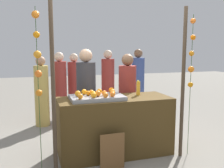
% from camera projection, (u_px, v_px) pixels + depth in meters
% --- Properties ---
extents(ground_plane, '(24.00, 24.00, 0.00)m').
position_uv_depth(ground_plane, '(115.00, 153.00, 4.05)').
color(ground_plane, gray).
extents(stall_counter, '(1.79, 0.71, 0.92)m').
position_uv_depth(stall_counter, '(115.00, 126.00, 3.99)').
color(stall_counter, '#4C3819').
rests_on(stall_counter, ground_plane).
extents(orange_tray, '(0.81, 0.50, 0.06)m').
position_uv_depth(orange_tray, '(97.00, 98.00, 3.79)').
color(orange_tray, gray).
rests_on(orange_tray, stall_counter).
extents(orange_0, '(0.09, 0.09, 0.09)m').
position_uv_depth(orange_0, '(111.00, 90.00, 4.00)').
color(orange_0, orange).
rests_on(orange_0, orange_tray).
extents(orange_1, '(0.08, 0.08, 0.08)m').
position_uv_depth(orange_1, '(80.00, 96.00, 3.51)').
color(orange_1, orange).
rests_on(orange_1, orange_tray).
extents(orange_2, '(0.08, 0.08, 0.08)m').
position_uv_depth(orange_2, '(88.00, 93.00, 3.77)').
color(orange_2, orange).
rests_on(orange_2, orange_tray).
extents(orange_3, '(0.09, 0.09, 0.09)m').
position_uv_depth(orange_3, '(84.00, 92.00, 3.86)').
color(orange_3, orange).
rests_on(orange_3, orange_tray).
extents(orange_4, '(0.09, 0.09, 0.09)m').
position_uv_depth(orange_4, '(98.00, 93.00, 3.71)').
color(orange_4, orange).
rests_on(orange_4, orange_tray).
extents(orange_5, '(0.07, 0.07, 0.07)m').
position_uv_depth(orange_5, '(91.00, 92.00, 3.87)').
color(orange_5, orange).
rests_on(orange_5, orange_tray).
extents(orange_6, '(0.08, 0.08, 0.08)m').
position_uv_depth(orange_6, '(113.00, 93.00, 3.76)').
color(orange_6, orange).
rests_on(orange_6, orange_tray).
extents(orange_7, '(0.08, 0.08, 0.08)m').
position_uv_depth(orange_7, '(93.00, 94.00, 3.73)').
color(orange_7, orange).
rests_on(orange_7, orange_tray).
extents(orange_8, '(0.08, 0.08, 0.08)m').
position_uv_depth(orange_8, '(94.00, 95.00, 3.60)').
color(orange_8, orange).
rests_on(orange_8, orange_tray).
extents(orange_9, '(0.08, 0.08, 0.08)m').
position_uv_depth(orange_9, '(105.00, 95.00, 3.62)').
color(orange_9, orange).
rests_on(orange_9, orange_tray).
extents(orange_10, '(0.08, 0.08, 0.08)m').
position_uv_depth(orange_10, '(104.00, 93.00, 3.80)').
color(orange_10, orange).
rests_on(orange_10, orange_tray).
extents(orange_11, '(0.08, 0.08, 0.08)m').
position_uv_depth(orange_11, '(99.00, 91.00, 3.95)').
color(orange_11, orange).
rests_on(orange_11, orange_tray).
extents(orange_12, '(0.08, 0.08, 0.08)m').
position_uv_depth(orange_12, '(113.00, 92.00, 3.88)').
color(orange_12, orange).
rests_on(orange_12, orange_tray).
extents(orange_13, '(0.08, 0.08, 0.08)m').
position_uv_depth(orange_13, '(113.00, 94.00, 3.67)').
color(orange_13, orange).
rests_on(orange_13, orange_tray).
extents(orange_14, '(0.09, 0.09, 0.09)m').
position_uv_depth(orange_14, '(78.00, 94.00, 3.70)').
color(orange_14, orange).
rests_on(orange_14, orange_tray).
extents(juice_bottle, '(0.06, 0.06, 0.25)m').
position_uv_depth(juice_bottle, '(138.00, 88.00, 4.14)').
color(juice_bottle, gold).
rests_on(juice_bottle, stall_counter).
extents(chalkboard_sign, '(0.36, 0.03, 0.53)m').
position_uv_depth(chalkboard_sign, '(112.00, 152.00, 3.49)').
color(chalkboard_sign, brown).
rests_on(chalkboard_sign, ground_plane).
extents(vendor_left, '(0.34, 0.34, 1.69)m').
position_uv_depth(vendor_left, '(86.00, 100.00, 4.40)').
color(vendor_left, '#333338').
rests_on(vendor_left, ground_plane).
extents(vendor_right, '(0.32, 0.32, 1.60)m').
position_uv_depth(vendor_right, '(127.00, 100.00, 4.60)').
color(vendor_right, maroon).
rests_on(vendor_right, ground_plane).
extents(crowd_person_0, '(0.31, 0.31, 1.54)m').
position_uv_depth(crowd_person_0, '(42.00, 94.00, 5.43)').
color(crowd_person_0, tan).
rests_on(crowd_person_0, ground_plane).
extents(crowd_person_1, '(0.32, 0.32, 1.62)m').
position_uv_depth(crowd_person_1, '(60.00, 89.00, 5.84)').
color(crowd_person_1, maroon).
rests_on(crowd_person_1, ground_plane).
extents(crowd_person_2, '(0.32, 0.32, 1.58)m').
position_uv_depth(crowd_person_2, '(74.00, 87.00, 6.23)').
color(crowd_person_2, maroon).
rests_on(crowd_person_2, ground_plane).
extents(crowd_person_3, '(0.33, 0.33, 1.66)m').
position_uv_depth(crowd_person_3, '(108.00, 85.00, 6.41)').
color(crowd_person_3, maroon).
rests_on(crowd_person_3, ground_plane).
extents(crowd_person_4, '(0.34, 0.34, 1.69)m').
position_uv_depth(crowd_person_4, '(138.00, 83.00, 6.62)').
color(crowd_person_4, '#384C8C').
rests_on(crowd_person_4, ground_plane).
extents(canopy_post_left, '(0.06, 0.06, 2.31)m').
position_uv_depth(canopy_post_left, '(53.00, 90.00, 3.23)').
color(canopy_post_left, '#473828').
rests_on(canopy_post_left, ground_plane).
extents(canopy_post_right, '(0.06, 0.06, 2.31)m').
position_uv_depth(canopy_post_right, '(183.00, 84.00, 3.80)').
color(canopy_post_right, '#473828').
rests_on(canopy_post_right, ground_plane).
extents(garland_strand_left, '(0.10, 0.11, 2.21)m').
position_uv_depth(garland_strand_left, '(37.00, 55.00, 3.09)').
color(garland_strand_left, '#2D4C23').
rests_on(garland_strand_left, ground_plane).
extents(garland_strand_right, '(0.10, 0.10, 2.21)m').
position_uv_depth(garland_strand_right, '(192.00, 57.00, 3.80)').
color(garland_strand_right, '#2D4C23').
rests_on(garland_strand_right, ground_plane).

